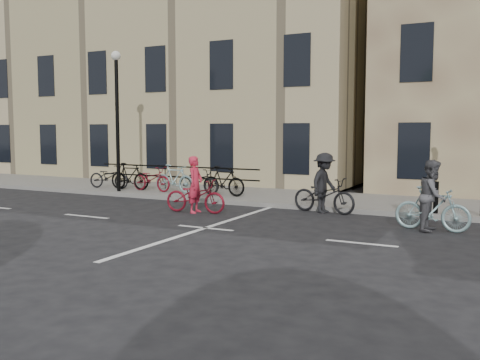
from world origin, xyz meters
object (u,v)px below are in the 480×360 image
at_px(lamp_post, 117,103).
at_px(cyclist_pink, 195,193).
at_px(cyclist_dark, 324,189).
at_px(cyclist_grey, 433,202).

xyz_separation_m(lamp_post, cyclist_pink, (4.92, -2.35, -2.90)).
relative_size(lamp_post, cyclist_dark, 2.48).
bearing_deg(lamp_post, cyclist_pink, -25.54).
height_order(cyclist_pink, cyclist_dark, cyclist_dark).
xyz_separation_m(cyclist_pink, cyclist_dark, (3.45, 1.76, 0.12)).
relative_size(cyclist_grey, cyclist_dark, 0.88).
height_order(cyclist_grey, cyclist_dark, cyclist_dark).
distance_m(lamp_post, cyclist_pink, 6.18).
relative_size(cyclist_pink, cyclist_grey, 1.06).
relative_size(cyclist_pink, cyclist_dark, 0.93).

